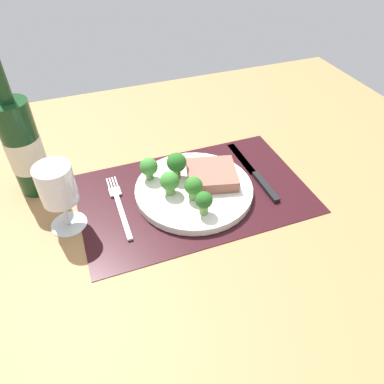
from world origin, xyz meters
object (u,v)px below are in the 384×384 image
(plate, at_px, (194,190))
(wine_bottle, at_px, (24,146))
(fork, at_px, (119,205))
(steak, at_px, (212,175))
(wine_glass, at_px, (57,187))
(knife, at_px, (256,175))

(plate, xyz_separation_m, wine_bottle, (-0.31, 0.14, 0.10))
(plate, relative_size, fork, 1.29)
(steak, relative_size, wine_glass, 0.73)
(plate, xyz_separation_m, knife, (0.15, 0.01, -0.00))
(fork, bearing_deg, wine_glass, -177.98)
(steak, bearing_deg, plate, -167.17)
(knife, height_order, wine_bottle, wine_bottle)
(steak, xyz_separation_m, wine_bottle, (-0.36, 0.13, 0.08))
(plate, height_order, knife, plate)
(plate, distance_m, fork, 0.16)
(fork, distance_m, wine_bottle, 0.22)
(wine_glass, bearing_deg, wine_bottle, 110.88)
(knife, bearing_deg, plate, 178.61)
(fork, xyz_separation_m, wine_glass, (-0.10, -0.01, 0.09))
(steak, xyz_separation_m, wine_glass, (-0.30, -0.01, 0.06))
(plate, height_order, fork, plate)
(plate, xyz_separation_m, wine_glass, (-0.26, 0.00, 0.08))
(fork, height_order, wine_bottle, wine_bottle)
(plate, relative_size, knife, 1.08)
(plate, distance_m, knife, 0.15)
(fork, relative_size, wine_bottle, 0.63)
(steak, bearing_deg, fork, 178.84)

